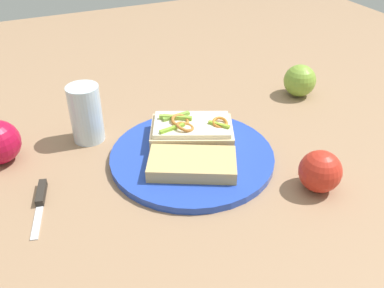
% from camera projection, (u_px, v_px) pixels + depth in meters
% --- Properties ---
extents(ground_plane, '(2.00, 2.00, 0.00)m').
position_uv_depth(ground_plane, '(192.00, 159.00, 0.78)').
color(ground_plane, '#927052').
rests_on(ground_plane, ground).
extents(plate, '(0.30, 0.30, 0.01)m').
position_uv_depth(plate, '(192.00, 156.00, 0.78)').
color(plate, '#2443B1').
rests_on(plate, ground_plane).
extents(sandwich, '(0.15, 0.18, 0.05)m').
position_uv_depth(sandwich, '(192.00, 131.00, 0.80)').
color(sandwich, beige).
rests_on(sandwich, plate).
extents(bread_slice_side, '(0.14, 0.17, 0.02)m').
position_uv_depth(bread_slice_side, '(192.00, 164.00, 0.73)').
color(bread_slice_side, tan).
rests_on(bread_slice_side, plate).
extents(apple_0, '(0.09, 0.09, 0.07)m').
position_uv_depth(apple_0, '(320.00, 171.00, 0.69)').
color(apple_0, red).
rests_on(apple_0, ground_plane).
extents(apple_1, '(0.08, 0.08, 0.07)m').
position_uv_depth(apple_1, '(300.00, 81.00, 0.97)').
color(apple_1, olive).
rests_on(apple_1, ground_plane).
extents(drinking_glass, '(0.06, 0.06, 0.11)m').
position_uv_depth(drinking_glass, '(86.00, 114.00, 0.80)').
color(drinking_glass, silver).
rests_on(drinking_glass, ground_plane).
extents(knife, '(0.13, 0.04, 0.01)m').
position_uv_depth(knife, '(40.00, 200.00, 0.68)').
color(knife, silver).
rests_on(knife, ground_plane).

